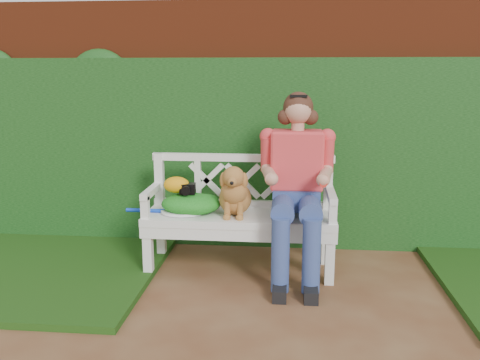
{
  "coord_description": "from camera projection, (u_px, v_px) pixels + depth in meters",
  "views": [
    {
      "loc": [
        -0.07,
        -2.85,
        1.58
      ],
      "look_at": [
        -0.44,
        1.02,
        0.75
      ],
      "focal_mm": 38.0,
      "sensor_mm": 36.0,
      "label": 1
    }
  ],
  "objects": [
    {
      "name": "dog",
      "position": [
        235.0,
        190.0,
        3.94
      ],
      "size": [
        0.33,
        0.41,
        0.41
      ],
      "primitive_type": null,
      "rotation": [
        0.0,
        0.0,
        -0.16
      ],
      "color": "#A55423",
      "rests_on": "garden_bench"
    },
    {
      "name": "ground",
      "position": [
        295.0,
        336.0,
        3.1
      ],
      "size": [
        60.0,
        60.0,
        0.0
      ],
      "primitive_type": "plane",
      "color": "#5A2F1A"
    },
    {
      "name": "tennis_racket",
      "position": [
        179.0,
        211.0,
        4.03
      ],
      "size": [
        0.72,
        0.5,
        0.03
      ],
      "primitive_type": null,
      "rotation": [
        0.0,
        0.0,
        -0.38
      ],
      "color": "white",
      "rests_on": "garden_bench"
    },
    {
      "name": "brick_wall",
      "position": [
        296.0,
        124.0,
        4.72
      ],
      "size": [
        10.0,
        0.3,
        2.2
      ],
      "primitive_type": "cube",
      "color": "maroon",
      "rests_on": "ground"
    },
    {
      "name": "baseball_glove",
      "position": [
        177.0,
        185.0,
        4.02
      ],
      "size": [
        0.25,
        0.22,
        0.13
      ],
      "primitive_type": "ellipsoid",
      "rotation": [
        0.0,
        0.0,
        -0.37
      ],
      "color": "orange",
      "rests_on": "green_bag"
    },
    {
      "name": "seated_woman",
      "position": [
        296.0,
        186.0,
        3.93
      ],
      "size": [
        0.88,
        0.98,
        1.43
      ],
      "primitive_type": null,
      "rotation": [
        0.0,
        0.0,
        0.42
      ],
      "color": "red",
      "rests_on": "ground"
    },
    {
      "name": "ivy_hedge",
      "position": [
        296.0,
        155.0,
        4.56
      ],
      "size": [
        10.0,
        0.18,
        1.7
      ],
      "primitive_type": "cube",
      "color": "#296323",
      "rests_on": "ground"
    },
    {
      "name": "garden_bench",
      "position": [
        240.0,
        242.0,
        4.09
      ],
      "size": [
        1.6,
        0.66,
        0.48
      ],
      "primitive_type": null,
      "rotation": [
        0.0,
        0.0,
        0.04
      ],
      "color": "white",
      "rests_on": "ground"
    },
    {
      "name": "green_bag",
      "position": [
        191.0,
        203.0,
        4.03
      ],
      "size": [
        0.52,
        0.43,
        0.16
      ],
      "primitive_type": null,
      "rotation": [
        0.0,
        0.0,
        0.15
      ],
      "color": "green",
      "rests_on": "garden_bench"
    },
    {
      "name": "camera_item",
      "position": [
        188.0,
        189.0,
        4.0
      ],
      "size": [
        0.13,
        0.1,
        0.08
      ],
      "primitive_type": "cube",
      "rotation": [
        0.0,
        0.0,
        0.06
      ],
      "color": "black",
      "rests_on": "green_bag"
    },
    {
      "name": "grass_left",
      "position": [
        3.0,
        264.0,
        4.2
      ],
      "size": [
        2.6,
        2.0,
        0.05
      ],
      "primitive_type": "cube",
      "color": "#1A3513",
      "rests_on": "ground"
    }
  ]
}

